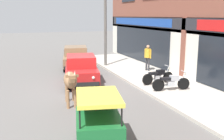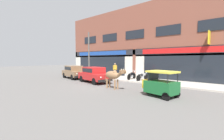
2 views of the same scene
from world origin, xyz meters
TOP-DOWN VIEW (x-y plane):
  - ground_plane at (0.00, 0.00)m, footprint 90.00×90.00m
  - sidewalk at (0.00, 3.88)m, footprint 19.00×3.35m
  - shop_building at (0.00, 5.81)m, footprint 23.00×1.40m
  - cow at (2.45, -1.31)m, footprint 2.15×0.70m
  - car_0 at (-0.91, -0.10)m, footprint 3.80×2.22m
  - car_1 at (-4.92, 0.48)m, footprint 3.81×2.26m
  - auto_rickshaw at (6.05, -1.28)m, footprint 2.12×1.49m
  - motorcycle_0 at (1.05, 3.39)m, footprint 0.52×1.81m
  - motorcycle_1 at (2.31, 3.35)m, footprint 0.56×1.81m
  - pedestrian at (-2.03, 4.40)m, footprint 0.46×0.32m
  - utility_pole at (-4.63, 2.50)m, footprint 0.18×0.18m

SIDE VIEW (x-z plane):
  - ground_plane at x=0.00m, z-range 0.00..0.00m
  - sidewalk at x=0.00m, z-range 0.00..0.12m
  - motorcycle_0 at x=1.05m, z-range 0.07..0.95m
  - motorcycle_1 at x=2.31m, z-range 0.07..0.95m
  - auto_rickshaw at x=6.05m, z-range -0.10..1.42m
  - car_0 at x=-0.91m, z-range 0.08..1.54m
  - car_1 at x=-4.92m, z-range 0.08..1.54m
  - cow at x=2.45m, z-range 0.20..1.81m
  - pedestrian at x=-2.03m, z-range 0.31..1.91m
  - utility_pole at x=-4.63m, z-range 0.12..5.50m
  - shop_building at x=0.00m, z-range -0.22..8.28m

